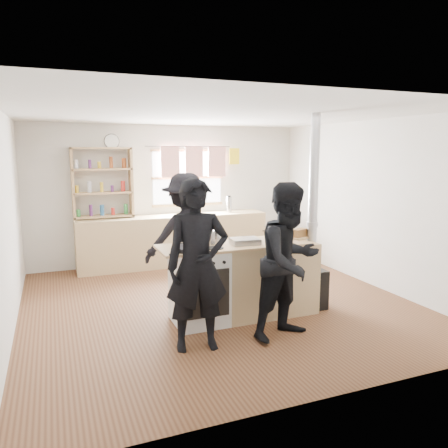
% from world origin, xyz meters
% --- Properties ---
extents(ground, '(5.00, 5.00, 0.01)m').
position_xyz_m(ground, '(0.00, 0.00, -0.01)').
color(ground, brown).
rests_on(ground, ground).
extents(back_counter, '(3.40, 0.55, 0.90)m').
position_xyz_m(back_counter, '(0.00, 2.22, 0.45)').
color(back_counter, tan).
rests_on(back_counter, ground).
extents(shelving_unit, '(1.00, 0.28, 1.20)m').
position_xyz_m(shelving_unit, '(-1.20, 2.34, 1.51)').
color(shelving_unit, tan).
rests_on(shelving_unit, back_counter).
extents(thermos, '(0.10, 0.10, 0.29)m').
position_xyz_m(thermos, '(1.07, 2.22, 1.05)').
color(thermos, silver).
rests_on(thermos, back_counter).
extents(cooking_island, '(1.97, 0.64, 0.93)m').
position_xyz_m(cooking_island, '(0.14, -0.55, 0.47)').
color(cooking_island, white).
rests_on(cooking_island, ground).
extents(skillet_greens, '(0.45, 0.45, 0.05)m').
position_xyz_m(skillet_greens, '(-0.62, -0.71, 0.96)').
color(skillet_greens, black).
rests_on(skillet_greens, cooking_island).
extents(roast_tray, '(0.36, 0.29, 0.07)m').
position_xyz_m(roast_tray, '(0.12, -0.60, 0.97)').
color(roast_tray, silver).
rests_on(roast_tray, cooking_island).
extents(stockpot_stove, '(0.24, 0.24, 0.20)m').
position_xyz_m(stockpot_stove, '(-0.24, -0.43, 1.02)').
color(stockpot_stove, silver).
rests_on(stockpot_stove, cooking_island).
extents(stockpot_counter, '(0.26, 0.26, 0.20)m').
position_xyz_m(stockpot_counter, '(0.60, -0.45, 1.02)').
color(stockpot_counter, '#B8B8BB').
rests_on(stockpot_counter, cooking_island).
extents(bread_board, '(0.34, 0.29, 0.12)m').
position_xyz_m(bread_board, '(0.92, -0.54, 0.98)').
color(bread_board, tan).
rests_on(bread_board, cooking_island).
extents(flue_heater, '(0.35, 0.35, 2.50)m').
position_xyz_m(flue_heater, '(1.07, -0.60, 0.65)').
color(flue_heater, black).
rests_on(flue_heater, ground).
extents(person_near_left, '(0.69, 0.50, 1.78)m').
position_xyz_m(person_near_left, '(-0.67, -1.19, 0.89)').
color(person_near_left, black).
rests_on(person_near_left, ground).
extents(person_near_right, '(0.98, 0.85, 1.71)m').
position_xyz_m(person_near_right, '(0.34, -1.29, 0.86)').
color(person_near_right, black).
rests_on(person_near_right, ground).
extents(person_far, '(1.14, 0.66, 1.75)m').
position_xyz_m(person_far, '(-0.34, 0.33, 0.87)').
color(person_far, black).
rests_on(person_far, ground).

